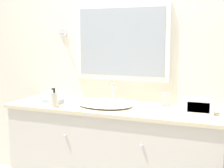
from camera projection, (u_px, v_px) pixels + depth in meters
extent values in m
cube|color=silver|center=(127.00, 63.00, 3.06)|extent=(8.00, 0.06, 2.55)
cube|color=white|center=(121.00, 42.00, 2.99)|extent=(0.95, 0.04, 0.73)
cube|color=#9EA8B2|center=(121.00, 42.00, 2.98)|extent=(0.86, 0.01, 0.64)
cylinder|color=silver|center=(63.00, 33.00, 3.22)|extent=(0.09, 0.01, 0.09)
cylinder|color=silver|center=(60.00, 33.00, 3.17)|extent=(0.02, 0.10, 0.02)
cylinder|color=white|center=(58.00, 26.00, 3.12)|extent=(0.02, 0.02, 0.14)
cube|color=beige|center=(114.00, 156.00, 2.87)|extent=(1.89, 0.58, 0.88)
cube|color=beige|center=(114.00, 108.00, 2.80)|extent=(1.95, 0.61, 0.03)
sphere|color=silver|center=(65.00, 136.00, 2.68)|extent=(0.02, 0.02, 0.02)
sphere|color=silver|center=(142.00, 146.00, 2.43)|extent=(0.02, 0.02, 0.02)
ellipsoid|color=white|center=(105.00, 104.00, 2.80)|extent=(0.50, 0.37, 0.03)
cylinder|color=silver|center=(113.00, 100.00, 2.99)|extent=(0.06, 0.06, 0.03)
cylinder|color=silver|center=(113.00, 91.00, 2.97)|extent=(0.02, 0.02, 0.14)
cylinder|color=silver|center=(112.00, 85.00, 2.93)|extent=(0.02, 0.07, 0.02)
cylinder|color=white|center=(106.00, 98.00, 3.01)|extent=(0.05, 0.02, 0.02)
cylinder|color=white|center=(121.00, 99.00, 2.96)|extent=(0.05, 0.02, 0.02)
cylinder|color=beige|center=(54.00, 100.00, 2.75)|extent=(0.07, 0.07, 0.13)
cylinder|color=black|center=(54.00, 91.00, 2.74)|extent=(0.02, 0.02, 0.04)
cube|color=black|center=(53.00, 89.00, 2.73)|extent=(0.02, 0.03, 0.01)
cube|color=white|center=(199.00, 106.00, 2.53)|extent=(0.24, 0.13, 0.12)
cube|color=black|center=(198.00, 107.00, 2.48)|extent=(0.17, 0.01, 0.08)
cube|color=#B2B2B7|center=(166.00, 100.00, 2.77)|extent=(0.08, 0.01, 0.13)
cube|color=beige|center=(166.00, 100.00, 2.76)|extent=(0.06, 0.00, 0.09)
cube|color=#A8B7C6|center=(53.00, 101.00, 2.91)|extent=(0.18, 0.11, 0.04)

